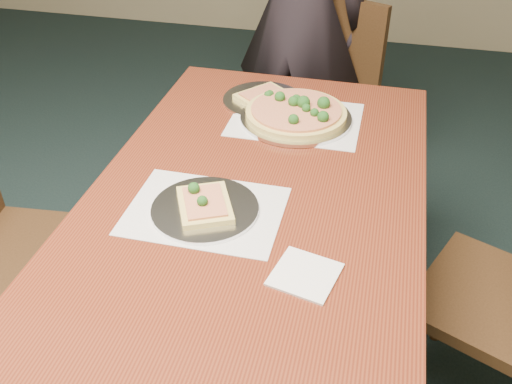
% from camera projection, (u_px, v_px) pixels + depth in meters
% --- Properties ---
extents(dining_table, '(0.90, 1.50, 0.75)m').
position_uv_depth(dining_table, '(256.00, 218.00, 1.60)').
color(dining_table, '#501C10').
rests_on(dining_table, ground).
extents(chair_far, '(0.55, 0.55, 0.91)m').
position_uv_depth(chair_far, '(325.00, 91.00, 2.57)').
color(chair_far, black).
rests_on(chair_far, ground).
extents(diner, '(0.67, 0.50, 1.66)m').
position_uv_depth(diner, '(299.00, 14.00, 2.48)').
color(diner, black).
rests_on(diner, ground).
extents(placemat_main, '(0.42, 0.32, 0.00)m').
position_uv_depth(placemat_main, '(296.00, 119.00, 1.88)').
color(placemat_main, white).
rests_on(placemat_main, dining_table).
extents(placemat_near, '(0.40, 0.30, 0.00)m').
position_uv_depth(placemat_near, '(205.00, 211.00, 1.48)').
color(placemat_near, white).
rests_on(placemat_near, dining_table).
extents(pizza_pan, '(0.37, 0.37, 0.07)m').
position_uv_depth(pizza_pan, '(297.00, 113.00, 1.86)').
color(pizza_pan, silver).
rests_on(pizza_pan, dining_table).
extents(slice_plate_near, '(0.28, 0.28, 0.06)m').
position_uv_depth(slice_plate_near, '(205.00, 207.00, 1.47)').
color(slice_plate_near, silver).
rests_on(slice_plate_near, dining_table).
extents(slice_plate_far, '(0.28, 0.28, 0.05)m').
position_uv_depth(slice_plate_far, '(263.00, 98.00, 1.98)').
color(slice_plate_far, silver).
rests_on(slice_plate_far, dining_table).
extents(napkin, '(0.17, 0.17, 0.01)m').
position_uv_depth(napkin, '(305.00, 274.00, 1.29)').
color(napkin, white).
rests_on(napkin, dining_table).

